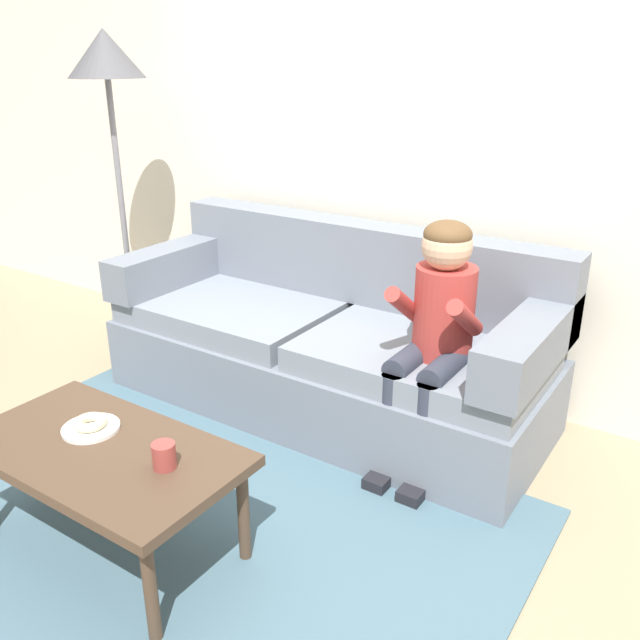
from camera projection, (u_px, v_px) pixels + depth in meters
name	position (u px, v px, depth m)	size (l,w,h in m)	color
ground	(227.00, 482.00, 2.90)	(10.00, 10.00, 0.00)	#9E896B
wall_back	(392.00, 122.00, 3.47)	(8.00, 0.10, 2.80)	silver
area_rug	(186.00, 512.00, 2.71)	(2.59, 1.73, 0.01)	#476675
couch	(329.00, 345.00, 3.44)	(2.25, 0.90, 0.91)	slate
coffee_table	(103.00, 458.00, 2.38)	(1.03, 0.56, 0.44)	#4C3828
person_child	(436.00, 324.00, 2.82)	(0.34, 0.58, 1.10)	#AD3833
plate	(91.00, 428.00, 2.47)	(0.21, 0.21, 0.01)	white
donut	(90.00, 422.00, 2.46)	(0.12, 0.12, 0.04)	beige
mug	(164.00, 456.00, 2.23)	(0.08, 0.08, 0.09)	#993D38
toy_controller	(122.00, 433.00, 3.23)	(0.23, 0.09, 0.05)	blue
floor_lamp	(108.00, 77.00, 3.75)	(0.43, 0.43, 1.86)	slate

